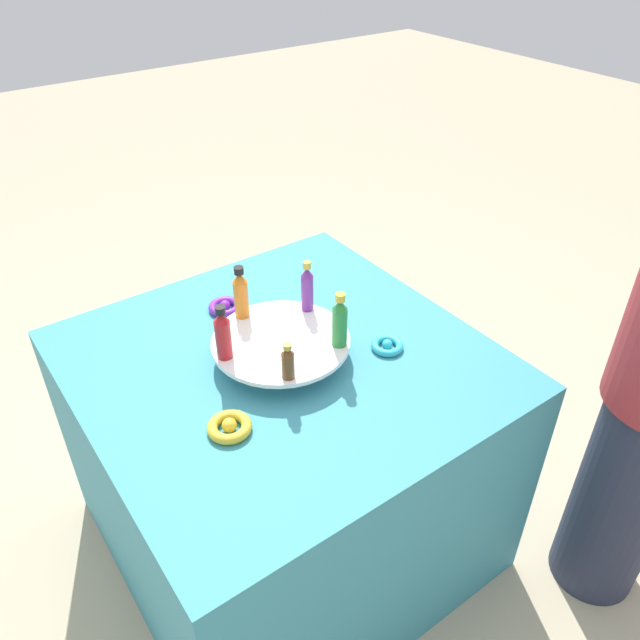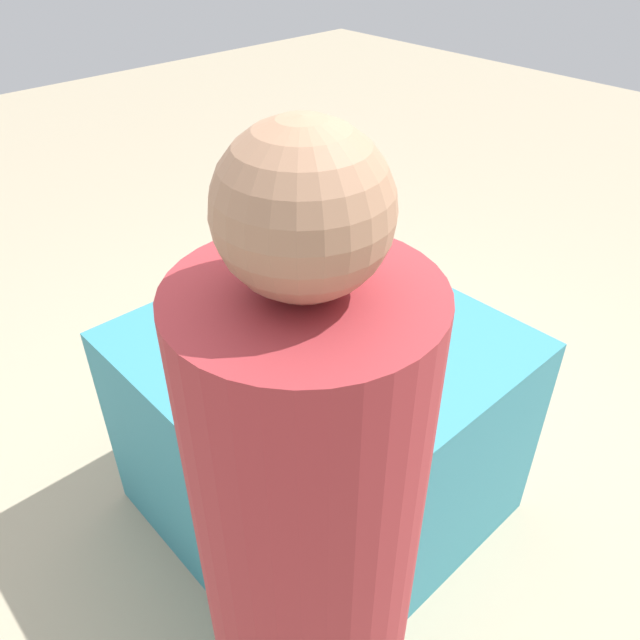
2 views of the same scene
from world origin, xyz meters
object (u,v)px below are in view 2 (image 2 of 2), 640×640
at_px(bottle_brown, 269,318).
at_px(ribbon_bow_purple, 382,298).
at_px(bottle_green, 320,333).
at_px(display_stand, 321,327).
at_px(ribbon_bow_gold, 230,321).
at_px(bottle_orange, 351,279).
at_px(bottle_purple, 372,312).
at_px(bottle_red, 292,279).
at_px(ribbon_bow_teal, 350,399).

height_order(bottle_brown, ribbon_bow_purple, bottle_brown).
relative_size(bottle_green, ribbon_bow_purple, 1.58).
bearing_deg(display_stand, bottle_brown, -25.85).
height_order(display_stand, ribbon_bow_gold, display_stand).
relative_size(bottle_orange, bottle_green, 0.99).
bearing_deg(ribbon_bow_purple, bottle_purple, 34.53).
distance_m(bottle_green, ribbon_bow_purple, 0.42).
xyz_separation_m(bottle_purple, bottle_red, (0.05, -0.28, -0.00)).
relative_size(display_stand, bottle_red, 2.42).
xyz_separation_m(bottle_red, bottle_brown, (0.16, 0.08, -0.02)).
distance_m(bottle_orange, ribbon_bow_teal, 0.41).
xyz_separation_m(display_stand, bottle_purple, (-0.07, 0.13, 0.09)).
xyz_separation_m(bottle_red, ribbon_bow_gold, (0.17, -0.09, -0.12)).
xyz_separation_m(bottle_brown, ribbon_bow_purple, (-0.42, 0.05, -0.10)).
bearing_deg(bottle_green, display_stand, -133.85).
distance_m(bottle_orange, bottle_green, 0.29).
bearing_deg(bottle_purple, display_stand, -61.85).
bearing_deg(bottle_red, ribbon_bow_teal, 69.31).
relative_size(bottle_purple, bottle_red, 1.01).
height_order(bottle_purple, bottle_green, bottle_green).
bearing_deg(bottle_brown, bottle_red, -151.85).
height_order(ribbon_bow_purple, ribbon_bow_gold, ribbon_bow_gold).
relative_size(bottle_red, ribbon_bow_gold, 1.44).
height_order(bottle_orange, bottle_red, bottle_orange).
xyz_separation_m(bottle_purple, bottle_green, (0.18, -0.02, 0.00)).
bearing_deg(bottle_orange, bottle_brown, -7.85).
height_order(display_stand, ribbon_bow_teal, display_stand).
distance_m(bottle_red, bottle_green, 0.29).
relative_size(bottle_purple, bottle_orange, 0.99).
xyz_separation_m(display_stand, bottle_orange, (-0.15, -0.03, 0.09)).
bearing_deg(ribbon_bow_purple, display_stand, 2.50).
height_order(display_stand, bottle_purple, bottle_purple).
bearing_deg(bottle_red, ribbon_bow_purple, 152.35).
xyz_separation_m(display_stand, bottle_green, (0.10, 0.11, 0.09)).
relative_size(bottle_green, ribbon_bow_teal, 1.76).
bearing_deg(ribbon_bow_purple, bottle_red, -27.65).
xyz_separation_m(bottle_orange, ribbon_bow_teal, (0.28, 0.28, -0.12)).
height_order(bottle_green, ribbon_bow_teal, bottle_green).
height_order(ribbon_bow_teal, ribbon_bow_purple, ribbon_bow_purple).
distance_m(bottle_purple, bottle_green, 0.18).
distance_m(display_stand, bottle_brown, 0.16).
bearing_deg(bottle_red, bottle_orange, 136.15).
bearing_deg(ribbon_bow_purple, bottle_brown, -7.29).
distance_m(bottle_orange, ribbon_bow_gold, 0.39).
bearing_deg(ribbon_bow_gold, bottle_orange, 144.81).
height_order(bottle_purple, ribbon_bow_purple, bottle_purple).
height_order(bottle_purple, bottle_red, same).
distance_m(bottle_orange, bottle_red, 0.18).
height_order(bottle_purple, bottle_brown, bottle_purple).
xyz_separation_m(bottle_brown, bottle_green, (-0.03, 0.17, 0.03)).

